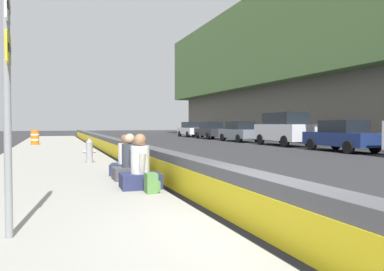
{
  "coord_description": "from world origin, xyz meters",
  "views": [
    {
      "loc": [
        -4.32,
        2.63,
        1.54
      ],
      "look_at": [
        6.39,
        -1.34,
        1.17
      ],
      "focal_mm": 35.15,
      "sensor_mm": 36.0,
      "label": 1
    }
  ],
  "objects_px": {
    "seated_person_rear": "(125,162)",
    "parked_car_midline": "(240,131)",
    "parked_car_farther": "(191,129)",
    "parked_car_third": "(342,136)",
    "route_sign_post": "(7,66)",
    "parked_car_far": "(211,130)",
    "fire_hydrant": "(89,150)",
    "parked_car_fourth": "(284,129)",
    "seated_person_foreground": "(140,171)",
    "backpack": "(151,183)",
    "construction_barrel": "(35,137)",
    "seated_person_middle": "(130,165)"
  },
  "relations": [
    {
      "from": "seated_person_rear",
      "to": "parked_car_midline",
      "type": "bearing_deg",
      "value": -35.62
    },
    {
      "from": "parked_car_midline",
      "to": "parked_car_farther",
      "type": "bearing_deg",
      "value": -0.35
    },
    {
      "from": "parked_car_third",
      "to": "parked_car_midline",
      "type": "xyz_separation_m",
      "value": [
        11.88,
        0.06,
        0.0
      ]
    },
    {
      "from": "route_sign_post",
      "to": "parked_car_far",
      "type": "distance_m",
      "value": 33.17
    },
    {
      "from": "fire_hydrant",
      "to": "parked_car_third",
      "type": "distance_m",
      "value": 13.82
    },
    {
      "from": "parked_car_third",
      "to": "parked_car_fourth",
      "type": "bearing_deg",
      "value": -0.88
    },
    {
      "from": "parked_car_midline",
      "to": "parked_car_far",
      "type": "bearing_deg",
      "value": -0.2
    },
    {
      "from": "seated_person_foreground",
      "to": "parked_car_third",
      "type": "bearing_deg",
      "value": -57.33
    },
    {
      "from": "parked_car_fourth",
      "to": "fire_hydrant",
      "type": "bearing_deg",
      "value": 121.02
    },
    {
      "from": "backpack",
      "to": "parked_car_midline",
      "type": "distance_m",
      "value": 24.54
    },
    {
      "from": "parked_car_far",
      "to": "parked_car_farther",
      "type": "distance_m",
      "value": 5.88
    },
    {
      "from": "fire_hydrant",
      "to": "construction_barrel",
      "type": "distance_m",
      "value": 13.14
    },
    {
      "from": "fire_hydrant",
      "to": "parked_car_midline",
      "type": "height_order",
      "value": "parked_car_midline"
    },
    {
      "from": "backpack",
      "to": "fire_hydrant",
      "type": "bearing_deg",
      "value": 5.71
    },
    {
      "from": "seated_person_middle",
      "to": "backpack",
      "type": "height_order",
      "value": "seated_person_middle"
    },
    {
      "from": "seated_person_rear",
      "to": "parked_car_farther",
      "type": "bearing_deg",
      "value": -23.28
    },
    {
      "from": "seated_person_rear",
      "to": "parked_car_third",
      "type": "bearing_deg",
      "value": -64.74
    },
    {
      "from": "seated_person_rear",
      "to": "parked_car_midline",
      "type": "distance_m",
      "value": 22.12
    },
    {
      "from": "route_sign_post",
      "to": "construction_barrel",
      "type": "relative_size",
      "value": 3.79
    },
    {
      "from": "construction_barrel",
      "to": "parked_car_farther",
      "type": "bearing_deg",
      "value": -49.38
    },
    {
      "from": "construction_barrel",
      "to": "parked_car_far",
      "type": "relative_size",
      "value": 0.21
    },
    {
      "from": "route_sign_post",
      "to": "parked_car_midline",
      "type": "distance_m",
      "value": 27.76
    },
    {
      "from": "fire_hydrant",
      "to": "parked_car_far",
      "type": "xyz_separation_m",
      "value": [
        20.71,
        -13.54,
        0.27
      ]
    },
    {
      "from": "route_sign_post",
      "to": "fire_hydrant",
      "type": "height_order",
      "value": "route_sign_post"
    },
    {
      "from": "construction_barrel",
      "to": "parked_car_far",
      "type": "bearing_deg",
      "value": -63.88
    },
    {
      "from": "seated_person_middle",
      "to": "parked_car_midline",
      "type": "bearing_deg",
      "value": -34.37
    },
    {
      "from": "parked_car_fourth",
      "to": "seated_person_middle",
      "type": "bearing_deg",
      "value": 134.07
    },
    {
      "from": "seated_person_middle",
      "to": "seated_person_rear",
      "type": "bearing_deg",
      "value": -3.15
    },
    {
      "from": "parked_car_third",
      "to": "parked_car_fourth",
      "type": "height_order",
      "value": "parked_car_fourth"
    },
    {
      "from": "route_sign_post",
      "to": "backpack",
      "type": "height_order",
      "value": "route_sign_post"
    },
    {
      "from": "parked_car_third",
      "to": "route_sign_post",
      "type": "bearing_deg",
      "value": 126.46
    },
    {
      "from": "construction_barrel",
      "to": "parked_car_far",
      "type": "xyz_separation_m",
      "value": [
        7.78,
        -15.87,
        0.24
      ]
    },
    {
      "from": "backpack",
      "to": "construction_barrel",
      "type": "height_order",
      "value": "construction_barrel"
    },
    {
      "from": "fire_hydrant",
      "to": "backpack",
      "type": "height_order",
      "value": "fire_hydrant"
    },
    {
      "from": "fire_hydrant",
      "to": "seated_person_foreground",
      "type": "relative_size",
      "value": 0.75
    },
    {
      "from": "route_sign_post",
      "to": "backpack",
      "type": "distance_m",
      "value": 3.79
    },
    {
      "from": "parked_car_third",
      "to": "construction_barrel",
      "type": "bearing_deg",
      "value": 56.97
    },
    {
      "from": "parked_car_midline",
      "to": "parked_car_farther",
      "type": "distance_m",
      "value": 12.12
    },
    {
      "from": "seated_person_middle",
      "to": "parked_car_third",
      "type": "bearing_deg",
      "value": -61.57
    },
    {
      "from": "route_sign_post",
      "to": "seated_person_foreground",
      "type": "bearing_deg",
      "value": -37.58
    },
    {
      "from": "seated_person_rear",
      "to": "parked_car_farther",
      "type": "relative_size",
      "value": 0.24
    },
    {
      "from": "parked_car_farther",
      "to": "route_sign_post",
      "type": "bearing_deg",
      "value": 156.56
    },
    {
      "from": "route_sign_post",
      "to": "seated_person_middle",
      "type": "height_order",
      "value": "route_sign_post"
    },
    {
      "from": "seated_person_foreground",
      "to": "construction_barrel",
      "type": "relative_size",
      "value": 1.24
    },
    {
      "from": "backpack",
      "to": "parked_car_far",
      "type": "bearing_deg",
      "value": -25.43
    },
    {
      "from": "parked_car_fourth",
      "to": "parked_car_farther",
      "type": "relative_size",
      "value": 1.07
    },
    {
      "from": "parked_car_far",
      "to": "route_sign_post",
      "type": "bearing_deg",
      "value": 152.6
    },
    {
      "from": "seated_person_foreground",
      "to": "fire_hydrant",
      "type": "bearing_deg",
      "value": 5.53
    },
    {
      "from": "seated_person_rear",
      "to": "seated_person_middle",
      "type": "bearing_deg",
      "value": 176.85
    },
    {
      "from": "parked_car_third",
      "to": "parked_car_far",
      "type": "distance_m",
      "value": 18.12
    }
  ]
}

